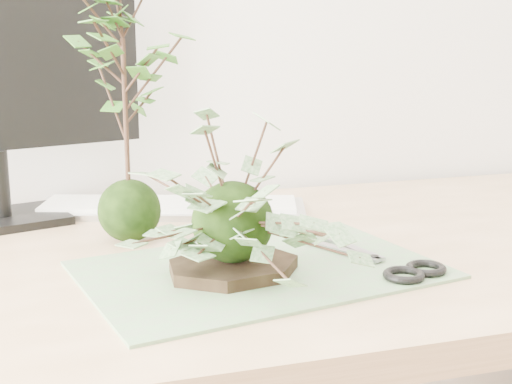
# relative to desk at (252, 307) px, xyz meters

# --- Properties ---
(desk) EXTENTS (1.60, 0.70, 0.74)m
(desk) POSITION_rel_desk_xyz_m (0.00, 0.00, 0.00)
(desk) COLOR #D3AE83
(desk) RESTS_ON ground_plane
(cutting_mat) EXTENTS (0.47, 0.36, 0.00)m
(cutting_mat) POSITION_rel_desk_xyz_m (-0.02, -0.10, 0.09)
(cutting_mat) COLOR #6B8A62
(cutting_mat) RESTS_ON desk
(stone_dish) EXTENTS (0.20, 0.20, 0.01)m
(stone_dish) POSITION_rel_desk_xyz_m (-0.06, -0.11, 0.10)
(stone_dish) COLOR black
(stone_dish) RESTS_ON cutting_mat
(ivy_kokedama) EXTENTS (0.33, 0.33, 0.20)m
(ivy_kokedama) POSITION_rel_desk_xyz_m (-0.06, -0.11, 0.20)
(ivy_kokedama) COLOR black
(ivy_kokedama) RESTS_ON stone_dish
(maple_kokedama) EXTENTS (0.25, 0.25, 0.37)m
(maple_kokedama) POSITION_rel_desk_xyz_m (-0.16, 0.08, 0.35)
(maple_kokedama) COLOR black
(maple_kokedama) RESTS_ON desk
(keyboard) EXTENTS (0.47, 0.26, 0.02)m
(keyboard) POSITION_rel_desk_xyz_m (-0.07, 0.24, 0.10)
(keyboard) COLOR #B2B2B2
(keyboard) RESTS_ON desk
(scissors) EXTENTS (0.10, 0.21, 0.01)m
(scissors) POSITION_rel_desk_xyz_m (0.13, -0.16, 0.10)
(scissors) COLOR gray
(scissors) RESTS_ON cutting_mat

